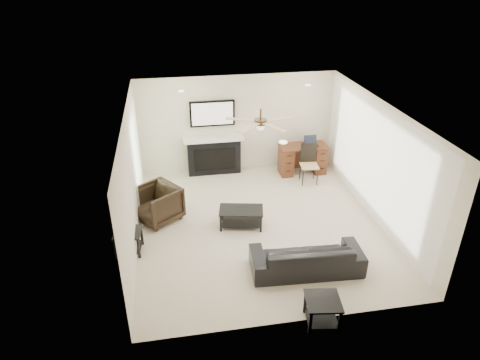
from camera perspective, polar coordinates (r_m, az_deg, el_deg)
The scene contains 10 objects.
room_shell at distance 8.39m, azimuth 3.95°, elevation 4.14°, with size 5.50×5.54×2.52m.
sofa at distance 7.80m, azimuth 8.87°, elevation -10.06°, with size 1.98×0.77×0.58m, color black.
armchair at distance 9.21m, azimuth -10.95°, elevation -3.13°, with size 0.83×0.85×0.77m, color black.
coffee_table at distance 8.93m, azimuth 0.14°, elevation -5.04°, with size 0.90×0.50×0.40m, color black.
end_table_near at distance 6.92m, azimuth 10.89°, elevation -16.82°, with size 0.52×0.52×0.45m, color black.
end_table_left at distance 8.45m, azimuth -14.58°, elevation -7.95°, with size 0.50×0.50×0.45m, color black.
fireplace_unit at distance 10.82m, azimuth -3.54°, elevation 5.50°, with size 1.52×0.34×1.91m, color black.
desk at distance 11.16m, azimuth 8.32°, elevation 2.77°, with size 1.22×0.56×0.76m, color #412410.
desk_chair at distance 10.65m, azimuth 9.24°, elevation 2.05°, with size 0.42×0.44×0.97m, color black.
laptop at distance 11.01m, azimuth 9.52°, elevation 5.13°, with size 0.33×0.24×0.23m, color black.
Camera 1 is at (-1.70, -7.39, 5.02)m, focal length 32.00 mm.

